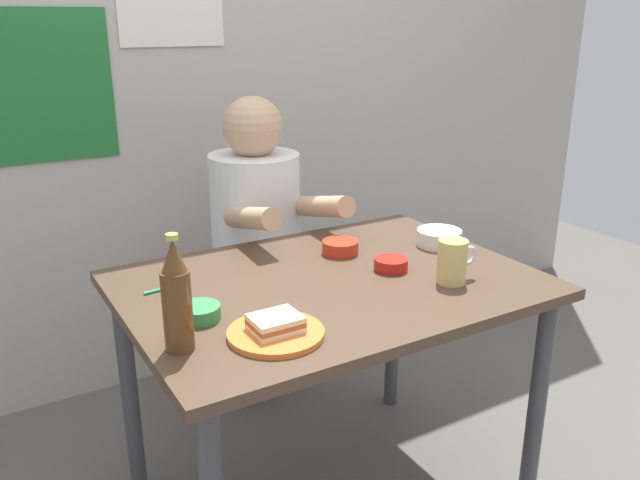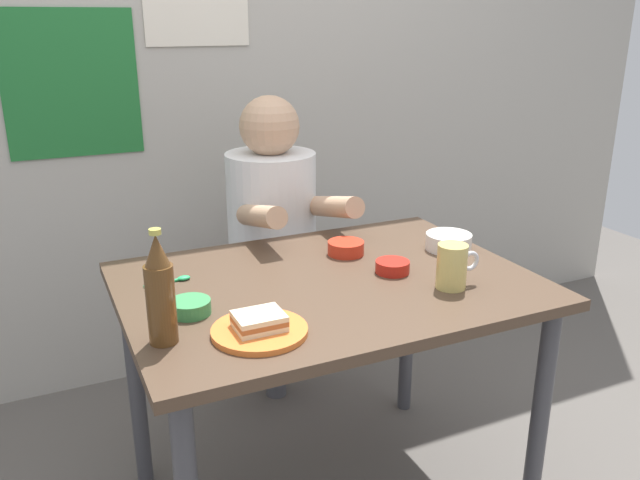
% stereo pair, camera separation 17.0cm
% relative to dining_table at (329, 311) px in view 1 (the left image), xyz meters
% --- Properties ---
extents(wall_back, '(4.40, 0.09, 2.60)m').
position_rel_dining_table_xyz_m(wall_back, '(-0.00, 1.05, 0.65)').
color(wall_back, '#ADA89E').
rests_on(wall_back, ground).
extents(dining_table, '(1.10, 0.80, 0.74)m').
position_rel_dining_table_xyz_m(dining_table, '(0.00, 0.00, 0.00)').
color(dining_table, '#4C3828').
rests_on(dining_table, ground).
extents(stool, '(0.34, 0.34, 0.45)m').
position_rel_dining_table_xyz_m(stool, '(0.08, 0.63, -0.30)').
color(stool, '#4C4C51').
rests_on(stool, ground).
extents(person_seated, '(0.33, 0.56, 0.72)m').
position_rel_dining_table_xyz_m(person_seated, '(0.08, 0.62, 0.12)').
color(person_seated, white).
rests_on(person_seated, stool).
extents(plate_orange, '(0.22, 0.22, 0.01)m').
position_rel_dining_table_xyz_m(plate_orange, '(-0.28, -0.22, 0.10)').
color(plate_orange, orange).
rests_on(plate_orange, dining_table).
extents(sandwich, '(0.11, 0.09, 0.04)m').
position_rel_dining_table_xyz_m(sandwich, '(-0.28, -0.22, 0.13)').
color(sandwich, beige).
rests_on(sandwich, plate_orange).
extents(beer_mug, '(0.13, 0.08, 0.12)m').
position_rel_dining_table_xyz_m(beer_mug, '(0.28, -0.18, 0.15)').
color(beer_mug, '#D1BC66').
rests_on(beer_mug, dining_table).
extents(beer_bottle, '(0.06, 0.06, 0.26)m').
position_rel_dining_table_xyz_m(beer_bottle, '(-0.48, -0.17, 0.21)').
color(beer_bottle, '#593819').
rests_on(beer_bottle, dining_table).
extents(dip_bowl_green, '(0.10, 0.10, 0.03)m').
position_rel_dining_table_xyz_m(dip_bowl_green, '(-0.39, -0.05, 0.11)').
color(dip_bowl_green, '#388C4C').
rests_on(dip_bowl_green, dining_table).
extents(sauce_bowl_chili, '(0.11, 0.11, 0.04)m').
position_rel_dining_table_xyz_m(sauce_bowl_chili, '(0.14, 0.16, 0.12)').
color(sauce_bowl_chili, red).
rests_on(sauce_bowl_chili, dining_table).
extents(sambal_bowl_red, '(0.10, 0.10, 0.03)m').
position_rel_dining_table_xyz_m(sambal_bowl_red, '(0.19, -0.03, 0.11)').
color(sambal_bowl_red, '#B21E14').
rests_on(sambal_bowl_red, dining_table).
extents(rice_bowl_white, '(0.14, 0.14, 0.05)m').
position_rel_dining_table_xyz_m(rice_bowl_white, '(0.44, 0.07, 0.12)').
color(rice_bowl_white, silver).
rests_on(rice_bowl_white, dining_table).
extents(spoon, '(0.13, 0.03, 0.01)m').
position_rel_dining_table_xyz_m(spoon, '(-0.38, 0.16, 0.10)').
color(spoon, '#26A559').
rests_on(spoon, dining_table).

